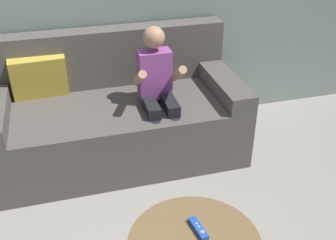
{
  "coord_description": "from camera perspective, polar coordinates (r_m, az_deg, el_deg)",
  "views": [
    {
      "loc": [
        -0.13,
        -1.39,
        1.77
      ],
      "look_at": [
        0.39,
        0.49,
        0.61
      ],
      "focal_mm": 44.25,
      "sensor_mm": 36.0,
      "label": 1
    }
  ],
  "objects": [
    {
      "name": "couch",
      "position": [
        2.95,
        -7.42,
        0.58
      ],
      "size": [
        1.72,
        0.8,
        0.84
      ],
      "color": "#56514C",
      "rests_on": "ground"
    },
    {
      "name": "game_remote_blue_near_edge",
      "position": [
        1.93,
        4.19,
        -14.67
      ],
      "size": [
        0.06,
        0.14,
        0.03
      ],
      "color": "blue",
      "rests_on": "coffee_table"
    },
    {
      "name": "person_seated_on_couch",
      "position": [
        2.72,
        -1.41,
        4.13
      ],
      "size": [
        0.31,
        0.37,
        0.95
      ],
      "color": "black",
      "rests_on": "ground"
    }
  ]
}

